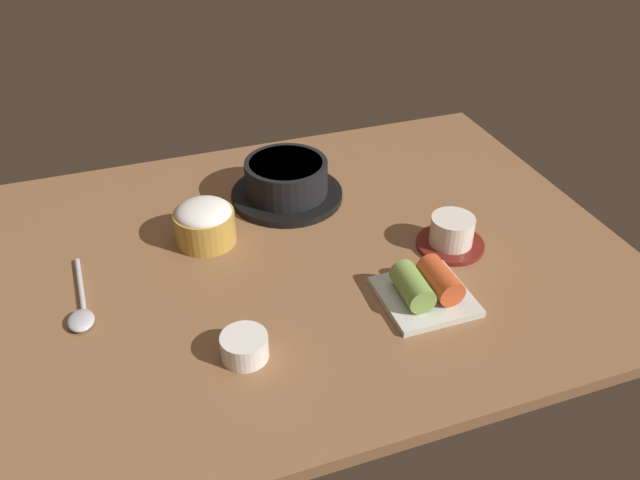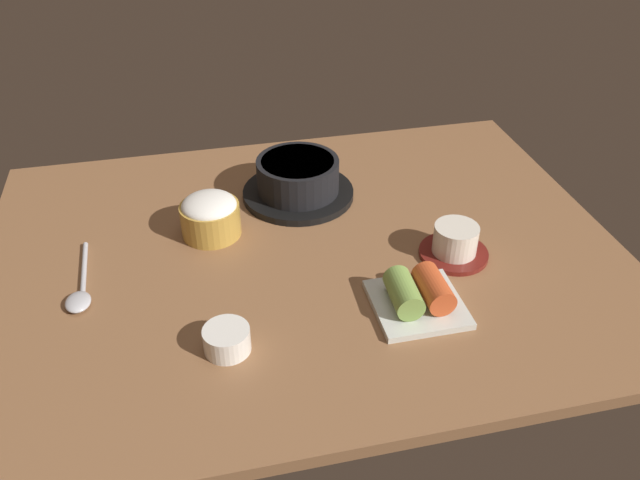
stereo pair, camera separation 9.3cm
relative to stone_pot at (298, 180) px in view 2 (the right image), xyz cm
name	(u,v)px [view 2 (the right image)]	position (x,y,z in cm)	size (l,w,h in cm)	color
dining_table	(305,255)	(-2.13, -16.20, -4.42)	(100.00, 76.00, 2.00)	brown
stone_pot	(298,180)	(0.00, 0.00, 0.00)	(19.80, 19.80, 7.24)	black
rice_bowl	(210,215)	(-16.13, -8.30, 0.22)	(9.67, 9.67, 7.11)	#B78C38
tea_cup_with_saucer	(455,243)	(20.32, -22.78, -1.00)	(10.82, 10.82, 5.42)	maroon
kimchi_plate	(418,296)	(10.58, -33.07, -1.42)	(12.53, 12.53, 4.99)	silver
side_bowl_near	(227,339)	(-16.48, -35.48, -1.59)	(6.19, 6.19, 3.42)	white
spoon	(80,292)	(-36.13, -19.94, -2.80)	(3.60, 17.13, 1.35)	#B7B7BC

